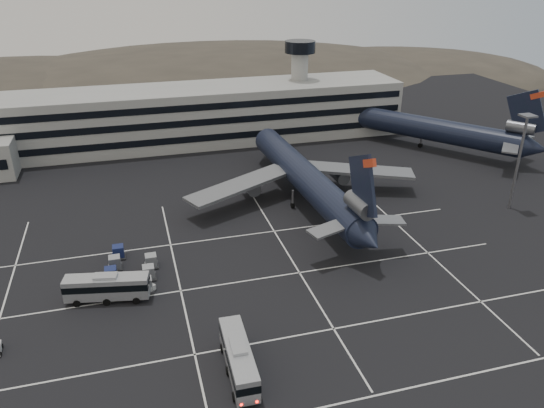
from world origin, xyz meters
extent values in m
plane|color=black|center=(0.00, 0.00, 0.00)|extent=(260.00, 260.00, 0.00)
cube|color=silver|center=(0.00, -10.00, 0.01)|extent=(90.00, 0.25, 0.01)
cube|color=silver|center=(0.00, 4.00, 0.01)|extent=(90.00, 0.25, 0.01)
cube|color=silver|center=(0.00, 18.00, 0.01)|extent=(90.00, 0.25, 0.01)
cube|color=silver|center=(-30.00, 6.00, 0.01)|extent=(0.25, 55.00, 0.01)
cube|color=silver|center=(-6.00, 6.00, 0.01)|extent=(0.25, 55.00, 0.01)
cube|color=silver|center=(12.00, 6.00, 0.01)|extent=(0.25, 55.00, 0.01)
cube|color=silver|center=(34.00, 6.00, 0.01)|extent=(0.25, 55.00, 0.01)
cube|color=gray|center=(0.00, 72.00, 7.00)|extent=(120.00, 18.00, 14.00)
cube|color=black|center=(0.00, 62.95, 3.50)|extent=(118.00, 0.20, 1.60)
cube|color=black|center=(0.00, 62.95, 7.50)|extent=(118.00, 0.20, 1.60)
cube|color=black|center=(0.00, 62.95, 11.20)|extent=(118.00, 0.20, 1.60)
cylinder|color=gray|center=(35.00, 74.00, 11.00)|extent=(4.40, 4.40, 22.00)
cylinder|color=black|center=(35.00, 74.00, 22.50)|extent=(8.00, 8.00, 3.00)
ellipsoid|color=#38332B|center=(30.00, 170.00, -13.50)|extent=(252.00, 180.00, 44.00)
ellipsoid|color=#38332B|center=(110.00, 170.00, -9.00)|extent=(168.00, 120.00, 24.00)
cylinder|color=slate|center=(58.00, 15.00, 9.00)|extent=(0.50, 0.50, 18.00)
cube|color=slate|center=(58.00, 15.00, 18.10)|extent=(2.40, 2.40, 0.35)
cylinder|color=black|center=(21.12, 28.31, 5.20)|extent=(7.64, 48.19, 5.60)
cone|color=black|center=(20.01, 54.49, 5.20)|extent=(5.79, 4.73, 5.60)
cone|color=black|center=(22.25, 1.84, 5.20)|extent=(5.25, 5.21, 5.04)
cube|color=black|center=(22.10, 5.33, 12.60)|extent=(0.90, 9.49, 10.97)
cube|color=red|center=(22.16, 3.83, 16.80)|extent=(0.69, 3.25, 2.24)
cylinder|color=#595B60|center=(22.08, 5.83, 9.30)|extent=(2.95, 6.11, 2.70)
cube|color=slate|center=(17.86, 6.15, 5.80)|extent=(8.07, 4.97, 0.87)
cube|color=slate|center=(26.25, 6.51, 5.80)|extent=(7.93, 4.40, 0.87)
cube|color=slate|center=(8.55, 29.78, 4.40)|extent=(22.31, 14.11, 1.75)
cylinder|color=#595B60|center=(11.42, 32.90, 2.70)|extent=(2.93, 5.61, 2.70)
cube|color=slate|center=(33.53, 30.84, 4.40)|extent=(22.57, 12.55, 1.75)
cylinder|color=#595B60|center=(30.40, 33.71, 2.70)|extent=(2.93, 5.61, 2.70)
cylinder|color=slate|center=(20.47, 43.66, 2.20)|extent=(0.44, 0.44, 3.00)
cylinder|color=black|center=(20.47, 43.66, 0.55)|extent=(0.55, 1.12, 1.10)
cylinder|color=slate|center=(18.01, 26.18, 2.20)|extent=(0.44, 0.44, 3.00)
cylinder|color=black|center=(18.01, 26.18, 0.55)|extent=(0.55, 1.12, 1.10)
cylinder|color=slate|center=(24.40, 26.45, 2.20)|extent=(0.44, 0.44, 3.00)
cylinder|color=black|center=(24.40, 26.45, 0.55)|extent=(0.55, 1.12, 1.10)
cylinder|color=black|center=(60.00, 51.47, 5.20)|extent=(33.44, 41.65, 5.60)
cone|color=black|center=(44.18, 72.36, 5.20)|extent=(7.18, 6.97, 5.60)
cone|color=black|center=(76.00, 30.35, 5.20)|extent=(7.04, 7.03, 5.04)
cube|color=black|center=(73.89, 33.14, 12.60)|extent=(6.12, 7.85, 10.97)
cube|color=red|center=(74.79, 31.94, 16.80)|extent=(2.39, 2.91, 2.24)
cylinder|color=#595B60|center=(73.58, 33.54, 9.30)|extent=(5.77, 6.41, 2.70)
cube|color=slate|center=(69.93, 31.40, 5.80)|extent=(7.33, 7.77, 0.87)
cube|color=slate|center=(76.63, 36.47, 5.80)|extent=(8.15, 6.09, 0.87)
cylinder|color=slate|center=(60.00, 51.47, 2.20)|extent=(0.44, 0.44, 3.00)
cylinder|color=black|center=(60.00, 51.47, 0.55)|extent=(1.06, 1.18, 1.10)
cube|color=#96999D|center=(-1.50, -14.42, 2.16)|extent=(2.96, 11.64, 3.15)
cube|color=black|center=(-1.50, -14.42, 2.53)|extent=(3.02, 11.70, 1.00)
cube|color=#96999D|center=(-1.50, -14.42, 3.92)|extent=(1.77, 3.20, 0.37)
cylinder|color=black|center=(-2.93, -18.43, 0.50)|extent=(0.37, 1.02, 1.01)
cylinder|color=black|center=(-0.30, -18.51, 0.50)|extent=(0.37, 1.02, 1.01)
cylinder|color=black|center=(-2.82, -14.39, 0.50)|extent=(0.37, 1.02, 1.01)
cylinder|color=black|center=(-0.19, -14.46, 0.50)|extent=(0.37, 1.02, 1.01)
cylinder|color=black|center=(-2.70, -10.34, 0.50)|extent=(0.37, 1.02, 1.01)
cylinder|color=black|center=(-0.07, -10.42, 0.50)|extent=(0.37, 1.02, 1.01)
cube|color=#FF0C05|center=(-2.51, -20.20, 0.95)|extent=(0.27, 0.09, 0.23)
cube|color=#FF0C05|center=(-0.83, -20.25, 0.95)|extent=(0.27, 0.09, 0.23)
cube|color=#96999D|center=(-15.96, 4.58, 2.14)|extent=(11.77, 4.79, 3.13)
cube|color=black|center=(-15.96, 4.58, 2.52)|extent=(11.84, 4.86, 0.99)
cube|color=#96999D|center=(-15.96, 4.58, 3.89)|extent=(3.40, 2.25, 0.37)
cylinder|color=black|center=(-12.27, 2.52, 0.50)|extent=(1.05, 0.52, 1.00)
cylinder|color=black|center=(-11.77, 5.08, 0.50)|extent=(1.05, 0.52, 1.00)
cylinder|color=black|center=(-16.22, 3.30, 0.50)|extent=(1.05, 0.52, 1.00)
cylinder|color=black|center=(-15.71, 5.86, 0.50)|extent=(1.05, 0.52, 1.00)
cylinder|color=black|center=(-20.16, 4.08, 0.50)|extent=(1.05, 0.52, 1.00)
cylinder|color=black|center=(-19.65, 6.64, 0.50)|extent=(1.05, 0.52, 1.00)
cylinder|color=black|center=(-28.58, -3.92, 0.28)|extent=(0.24, 0.57, 0.57)
cylinder|color=black|center=(-28.64, -2.31, 0.28)|extent=(0.24, 0.57, 0.57)
cube|color=#BABAB5|center=(-10.55, 5.52, 0.53)|extent=(2.37, 2.27, 0.87)
cube|color=#BABAB5|center=(-10.18, 5.20, 1.11)|extent=(1.36, 1.38, 0.48)
cylinder|color=black|center=(-10.31, 4.61, 0.27)|extent=(0.55, 0.52, 0.54)
cylinder|color=black|center=(-9.61, 5.42, 0.27)|extent=(0.55, 0.52, 0.54)
cylinder|color=black|center=(-11.48, 5.62, 0.27)|extent=(0.55, 0.52, 0.54)
cylinder|color=black|center=(-10.79, 6.43, 0.27)|extent=(0.55, 0.52, 0.54)
cube|color=#2D2D30|center=(-16.13, 6.42, 0.18)|extent=(2.49, 2.75, 0.20)
cylinder|color=black|center=(-16.13, 6.42, 0.11)|extent=(0.11, 0.22, 0.22)
cube|color=gray|center=(-16.13, 6.42, 1.16)|extent=(1.98, 1.98, 1.76)
cube|color=#2D2D30|center=(-10.72, 5.44, 0.18)|extent=(2.49, 2.75, 0.20)
cylinder|color=black|center=(-10.72, 5.44, 0.11)|extent=(0.11, 0.22, 0.22)
cube|color=gray|center=(-10.72, 5.44, 1.16)|extent=(1.98, 1.98, 1.76)
cube|color=#2D2D30|center=(-15.54, 9.67, 0.18)|extent=(2.49, 2.75, 0.20)
cylinder|color=black|center=(-15.54, 9.67, 0.11)|extent=(0.11, 0.22, 0.22)
cube|color=#161F4D|center=(-15.54, 9.67, 1.16)|extent=(1.98, 1.98, 1.76)
cube|color=#2D2D30|center=(-10.13, 8.69, 0.18)|extent=(2.49, 2.75, 0.20)
cylinder|color=black|center=(-10.13, 8.69, 0.11)|extent=(0.11, 0.22, 0.22)
cube|color=gray|center=(-10.13, 8.69, 1.16)|extent=(1.98, 1.98, 1.76)
cube|color=#2D2D30|center=(-14.95, 12.92, 0.18)|extent=(2.49, 2.75, 0.20)
cylinder|color=black|center=(-14.95, 12.92, 0.11)|extent=(0.11, 0.22, 0.22)
cube|color=gray|center=(-14.95, 12.92, 1.16)|extent=(1.98, 1.98, 1.76)
cube|color=#2D2D30|center=(-9.54, 11.94, 0.18)|extent=(2.49, 2.75, 0.20)
cylinder|color=black|center=(-9.54, 11.94, 0.11)|extent=(0.11, 0.22, 0.22)
cube|color=gray|center=(-9.54, 11.94, 1.16)|extent=(1.98, 1.98, 1.76)
cube|color=#2D2D30|center=(-14.37, 16.17, 0.18)|extent=(2.49, 2.75, 0.20)
cylinder|color=black|center=(-14.37, 16.17, 0.11)|extent=(0.11, 0.22, 0.22)
cube|color=#161F4D|center=(-14.37, 16.17, 1.16)|extent=(1.98, 1.98, 1.76)
camera|label=1|loc=(-10.66, -60.99, 43.53)|focal=35.00mm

